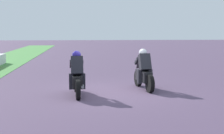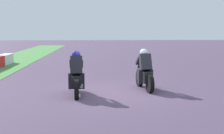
% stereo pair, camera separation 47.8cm
% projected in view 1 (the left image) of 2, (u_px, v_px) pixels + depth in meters
% --- Properties ---
extents(ground_plane, '(120.00, 120.00, 0.00)m').
position_uv_depth(ground_plane, '(110.00, 92.00, 11.81)').
color(ground_plane, '#513E58').
extents(rider_lane_a, '(2.04, 0.58, 1.51)m').
position_uv_depth(rider_lane_a, '(144.00, 73.00, 12.33)').
color(rider_lane_a, black).
rests_on(rider_lane_a, ground_plane).
extents(rider_lane_b, '(2.04, 0.55, 1.51)m').
position_uv_depth(rider_lane_b, '(77.00, 77.00, 11.17)').
color(rider_lane_b, black).
rests_on(rider_lane_b, ground_plane).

